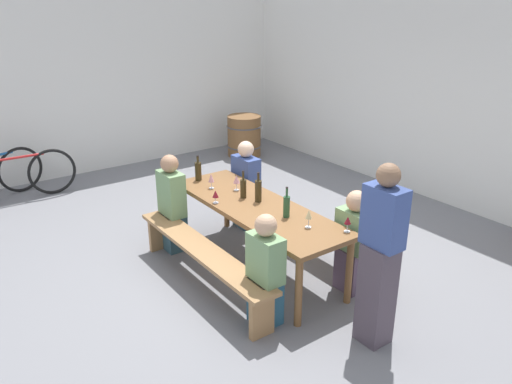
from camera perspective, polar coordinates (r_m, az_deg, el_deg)
The scene contains 22 objects.
ground_plane at distance 5.73m, azimuth 0.00°, elevation -8.41°, with size 24.00×24.00×0.00m, color slate.
back_wall at distance 7.62m, azimuth 21.72°, elevation 10.46°, with size 14.00×0.20×3.20m, color silver.
side_wall at distance 9.03m, azimuth -17.14°, elevation 12.51°, with size 0.20×7.25×3.20m, color silver.
tasting_table at distance 5.43m, azimuth 0.00°, elevation -2.21°, with size 2.35×0.76×0.75m.
bench_near at distance 5.24m, azimuth -6.09°, elevation -7.10°, with size 2.25×0.30×0.45m.
bench_far at distance 5.95m, azimuth 5.33°, elevation -3.43°, with size 2.25×0.30×0.45m.
wine_bottle_0 at distance 5.08m, azimuth 3.46°, elevation -1.59°, with size 0.07×0.07×0.32m.
wine_bottle_1 at distance 5.56m, azimuth -1.44°, elevation 0.46°, with size 0.07×0.07×0.31m.
wine_bottle_2 at distance 5.45m, azimuth 0.26°, elevation 0.18°, with size 0.07×0.07×0.33m.
wine_bottle_3 at distance 6.12m, azimuth -6.53°, elevation 2.39°, with size 0.08×0.08×0.31m.
wine_glass_0 at distance 4.84m, azimuth 10.30°, elevation -3.23°, with size 0.06×0.06×0.16m.
wine_glass_1 at distance 5.77m, azimuth -2.22°, elevation 1.39°, with size 0.07×0.07×0.18m.
wine_glass_2 at distance 5.85m, azimuth -5.07°, elevation 1.54°, with size 0.07×0.07×0.18m.
wine_glass_3 at distance 5.43m, azimuth -4.59°, elevation -0.26°, with size 0.07×0.07×0.15m.
wine_glass_4 at distance 4.86m, azimuth 5.96°, elevation -2.60°, with size 0.06×0.06×0.18m.
seated_guest_near_0 at distance 5.96m, azimuth -9.43°, elevation -1.48°, with size 0.37×0.24×1.17m.
seated_guest_near_1 at distance 4.59m, azimuth 1.07°, elevation -9.08°, with size 0.35×0.24×1.09m.
seated_guest_far_0 at distance 6.48m, azimuth -1.13°, elevation 0.58°, with size 0.39×0.24×1.15m.
seated_guest_far_1 at distance 5.18m, azimuth 10.93°, elevation -5.72°, with size 0.37×0.24×1.09m.
standing_host at distance 4.35m, azimuth 13.79°, elevation -7.41°, with size 0.34×0.24×1.64m.
wine_barrel at distance 9.54m, azimuth -1.34°, elevation 6.35°, with size 0.65×0.65×0.76m.
parked_bicycle_0 at distance 8.15m, azimuth -25.82°, elevation 1.49°, with size 0.20×1.80×0.90m.
Camera 1 is at (4.03, -2.92, 2.84)m, focal length 35.50 mm.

